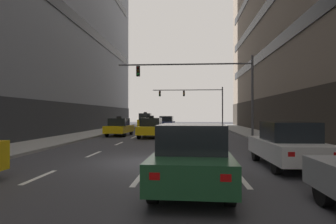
# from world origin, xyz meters

# --- Properties ---
(ground_plane) EXTENTS (120.00, 120.00, 0.00)m
(ground_plane) POSITION_xyz_m (0.00, 0.00, 0.00)
(ground_plane) COLOR #38383D
(lane_stripe_l1_s3) EXTENTS (0.16, 2.00, 0.01)m
(lane_stripe_l1_s3) POSITION_xyz_m (-3.08, -3.00, 0.00)
(lane_stripe_l1_s3) COLOR silver
(lane_stripe_l1_s3) RESTS_ON ground
(lane_stripe_l1_s4) EXTENTS (0.16, 2.00, 0.01)m
(lane_stripe_l1_s4) POSITION_xyz_m (-3.08, 2.00, 0.00)
(lane_stripe_l1_s4) COLOR silver
(lane_stripe_l1_s4) RESTS_ON ground
(lane_stripe_l1_s5) EXTENTS (0.16, 2.00, 0.01)m
(lane_stripe_l1_s5) POSITION_xyz_m (-3.08, 7.00, 0.00)
(lane_stripe_l1_s5) COLOR silver
(lane_stripe_l1_s5) RESTS_ON ground
(lane_stripe_l1_s6) EXTENTS (0.16, 2.00, 0.01)m
(lane_stripe_l1_s6) POSITION_xyz_m (-3.08, 12.00, 0.00)
(lane_stripe_l1_s6) COLOR silver
(lane_stripe_l1_s6) RESTS_ON ground
(lane_stripe_l1_s7) EXTENTS (0.16, 2.00, 0.01)m
(lane_stripe_l1_s7) POSITION_xyz_m (-3.08, 17.00, 0.00)
(lane_stripe_l1_s7) COLOR silver
(lane_stripe_l1_s7) RESTS_ON ground
(lane_stripe_l1_s8) EXTENTS (0.16, 2.00, 0.01)m
(lane_stripe_l1_s8) POSITION_xyz_m (-3.08, 22.00, 0.00)
(lane_stripe_l1_s8) COLOR silver
(lane_stripe_l1_s8) RESTS_ON ground
(lane_stripe_l1_s9) EXTENTS (0.16, 2.00, 0.01)m
(lane_stripe_l1_s9) POSITION_xyz_m (-3.08, 27.00, 0.00)
(lane_stripe_l1_s9) COLOR silver
(lane_stripe_l1_s9) RESTS_ON ground
(lane_stripe_l1_s10) EXTENTS (0.16, 2.00, 0.01)m
(lane_stripe_l1_s10) POSITION_xyz_m (-3.08, 32.00, 0.00)
(lane_stripe_l1_s10) COLOR silver
(lane_stripe_l1_s10) RESTS_ON ground
(lane_stripe_l2_s3) EXTENTS (0.16, 2.00, 0.01)m
(lane_stripe_l2_s3) POSITION_xyz_m (0.00, -3.00, 0.00)
(lane_stripe_l2_s3) COLOR silver
(lane_stripe_l2_s3) RESTS_ON ground
(lane_stripe_l2_s4) EXTENTS (0.16, 2.00, 0.01)m
(lane_stripe_l2_s4) POSITION_xyz_m (0.00, 2.00, 0.00)
(lane_stripe_l2_s4) COLOR silver
(lane_stripe_l2_s4) RESTS_ON ground
(lane_stripe_l2_s5) EXTENTS (0.16, 2.00, 0.01)m
(lane_stripe_l2_s5) POSITION_xyz_m (0.00, 7.00, 0.00)
(lane_stripe_l2_s5) COLOR silver
(lane_stripe_l2_s5) RESTS_ON ground
(lane_stripe_l2_s6) EXTENTS (0.16, 2.00, 0.01)m
(lane_stripe_l2_s6) POSITION_xyz_m (0.00, 12.00, 0.00)
(lane_stripe_l2_s6) COLOR silver
(lane_stripe_l2_s6) RESTS_ON ground
(lane_stripe_l2_s7) EXTENTS (0.16, 2.00, 0.01)m
(lane_stripe_l2_s7) POSITION_xyz_m (0.00, 17.00, 0.00)
(lane_stripe_l2_s7) COLOR silver
(lane_stripe_l2_s7) RESTS_ON ground
(lane_stripe_l2_s8) EXTENTS (0.16, 2.00, 0.01)m
(lane_stripe_l2_s8) POSITION_xyz_m (0.00, 22.00, 0.00)
(lane_stripe_l2_s8) COLOR silver
(lane_stripe_l2_s8) RESTS_ON ground
(lane_stripe_l2_s9) EXTENTS (0.16, 2.00, 0.01)m
(lane_stripe_l2_s9) POSITION_xyz_m (0.00, 27.00, 0.00)
(lane_stripe_l2_s9) COLOR silver
(lane_stripe_l2_s9) RESTS_ON ground
(lane_stripe_l2_s10) EXTENTS (0.16, 2.00, 0.01)m
(lane_stripe_l2_s10) POSITION_xyz_m (0.00, 32.00, 0.00)
(lane_stripe_l2_s10) COLOR silver
(lane_stripe_l2_s10) RESTS_ON ground
(lane_stripe_l3_s3) EXTENTS (0.16, 2.00, 0.01)m
(lane_stripe_l3_s3) POSITION_xyz_m (3.08, -3.00, 0.00)
(lane_stripe_l3_s3) COLOR silver
(lane_stripe_l3_s3) RESTS_ON ground
(lane_stripe_l3_s4) EXTENTS (0.16, 2.00, 0.01)m
(lane_stripe_l3_s4) POSITION_xyz_m (3.08, 2.00, 0.00)
(lane_stripe_l3_s4) COLOR silver
(lane_stripe_l3_s4) RESTS_ON ground
(lane_stripe_l3_s5) EXTENTS (0.16, 2.00, 0.01)m
(lane_stripe_l3_s5) POSITION_xyz_m (3.08, 7.00, 0.00)
(lane_stripe_l3_s5) COLOR silver
(lane_stripe_l3_s5) RESTS_ON ground
(lane_stripe_l3_s6) EXTENTS (0.16, 2.00, 0.01)m
(lane_stripe_l3_s6) POSITION_xyz_m (3.08, 12.00, 0.00)
(lane_stripe_l3_s6) COLOR silver
(lane_stripe_l3_s6) RESTS_ON ground
(lane_stripe_l3_s7) EXTENTS (0.16, 2.00, 0.01)m
(lane_stripe_l3_s7) POSITION_xyz_m (3.08, 17.00, 0.00)
(lane_stripe_l3_s7) COLOR silver
(lane_stripe_l3_s7) RESTS_ON ground
(lane_stripe_l3_s8) EXTENTS (0.16, 2.00, 0.01)m
(lane_stripe_l3_s8) POSITION_xyz_m (3.08, 22.00, 0.00)
(lane_stripe_l3_s8) COLOR silver
(lane_stripe_l3_s8) RESTS_ON ground
(lane_stripe_l3_s9) EXTENTS (0.16, 2.00, 0.01)m
(lane_stripe_l3_s9) POSITION_xyz_m (3.08, 27.00, 0.00)
(lane_stripe_l3_s9) COLOR silver
(lane_stripe_l3_s9) RESTS_ON ground
(lane_stripe_l3_s10) EXTENTS (0.16, 2.00, 0.01)m
(lane_stripe_l3_s10) POSITION_xyz_m (3.08, 32.00, 0.00)
(lane_stripe_l3_s10) COLOR silver
(lane_stripe_l3_s10) RESTS_ON ground
(taxi_driving_0) EXTENTS (1.94, 4.41, 1.82)m
(taxi_driving_0) POSITION_xyz_m (-1.59, 11.95, 0.81)
(taxi_driving_0) COLOR black
(taxi_driving_0) RESTS_ON ground
(taxi_driving_2) EXTENTS (2.01, 4.38, 2.25)m
(taxi_driving_2) POSITION_xyz_m (-4.61, 28.25, 1.04)
(taxi_driving_2) COLOR black
(taxi_driving_2) RESTS_ON ground
(car_driving_3) EXTENTS (2.02, 4.58, 1.70)m
(car_driving_3) POSITION_xyz_m (-1.39, 25.88, 0.84)
(car_driving_3) COLOR black
(car_driving_3) RESTS_ON ground
(taxi_driving_4) EXTENTS (1.89, 4.25, 1.75)m
(taxi_driving_4) POSITION_xyz_m (-4.70, 13.63, 0.78)
(taxi_driving_4) COLOR black
(taxi_driving_4) RESTS_ON ground
(car_driving_5) EXTENTS (2.02, 4.53, 1.68)m
(car_driving_5) POSITION_xyz_m (1.59, -3.99, 0.83)
(car_driving_5) COLOR black
(car_driving_5) RESTS_ON ground
(car_parked_1) EXTENTS (1.89, 4.43, 1.65)m
(car_parked_1) POSITION_xyz_m (5.12, -0.75, 0.81)
(car_parked_1) COLOR black
(car_parked_1) RESTS_ON ground
(traffic_signal_0) EXTENTS (10.88, 0.35, 6.49)m
(traffic_signal_0) POSITION_xyz_m (3.15, 11.39, 4.65)
(traffic_signal_0) COLOR #4C4C51
(traffic_signal_0) RESTS_ON sidewalk_right
(traffic_signal_1) EXTENTS (10.53, 0.35, 5.89)m
(traffic_signal_1) POSITION_xyz_m (2.71, 31.13, 4.46)
(traffic_signal_1) COLOR #4C4C51
(traffic_signal_1) RESTS_ON sidewalk_right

